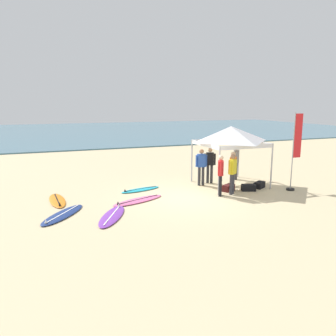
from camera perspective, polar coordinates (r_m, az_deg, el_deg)
The scene contains 18 objects.
ground_plane at distance 14.12m, azimuth 3.38°, elevation -4.84°, with size 80.00×80.00×0.00m, color beige.
sea at distance 46.35m, azimuth -14.35°, elevation 5.88°, with size 80.00×36.00×0.10m, color teal.
canopy_tent at distance 16.01m, azimuth 10.41°, elevation 5.56°, with size 2.78×2.78×2.75m.
surfboard_pink at distance 13.55m, azimuth -5.01°, elevation -5.38°, with size 2.40×1.44×0.19m.
surfboard_purple at distance 11.86m, azimuth -9.29°, elevation -7.88°, with size 1.63×2.36×0.19m.
surfboard_orange at distance 14.17m, azimuth -17.94°, elevation -5.15°, with size 0.67×2.17×0.19m.
surfboard_navy at distance 12.38m, azimuth -17.10°, elevation -7.41°, with size 1.93×2.29×0.19m.
surfboard_cyan at distance 15.18m, azimuth -4.62°, elevation -3.59°, with size 1.97×0.98×0.19m.
person_orange at distance 15.26m, azimuth 10.75°, elevation -0.01°, with size 0.41×0.42×1.71m.
person_grey at distance 17.40m, azimuth 11.26°, elevation 1.31°, with size 0.34×0.51×1.71m.
person_black at distance 16.42m, azimuth 6.98°, elevation 0.87°, with size 0.50×0.36×1.71m.
person_blue at distance 15.90m, azimuth 5.56°, elevation 0.57°, with size 0.54×0.29×1.71m.
person_red at distance 14.19m, azimuth 8.74°, elevation -0.75°, with size 0.36×0.50×1.71m.
person_yellow at distance 14.54m, azimuth 10.67°, elevation -0.53°, with size 0.47×0.38×1.71m.
banner_flag at distance 15.88m, azimuth 20.33°, elevation 2.07°, with size 0.60×0.36×3.40m.
gear_bag_near_tent at distance 15.23m, azimuth 10.02°, elevation -3.27°, with size 0.60×0.32×0.28m, color #4C1919.
gear_bag_by_pole at distance 16.06m, azimuth 14.97°, elevation -2.74°, with size 0.60×0.32×0.28m, color black.
gear_bag_on_sand at distance 15.44m, azimuth 13.24°, elevation -3.20°, with size 0.60×0.32×0.28m, color black.
Camera 1 is at (-5.73, -12.32, 3.82)m, focal length 36.64 mm.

